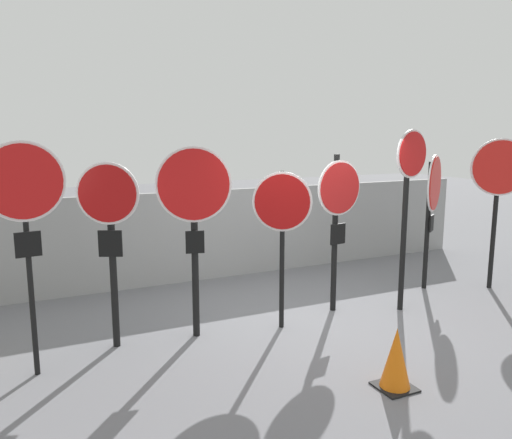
# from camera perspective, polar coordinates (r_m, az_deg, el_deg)

# --- Properties ---
(ground_plane) EXTENTS (40.00, 40.00, 0.00)m
(ground_plane) POSITION_cam_1_polar(r_m,az_deg,el_deg) (7.25, 5.45, -11.01)
(ground_plane) COLOR slate
(fence_back) EXTENTS (10.05, 0.12, 1.59)m
(fence_back) POSITION_cam_1_polar(r_m,az_deg,el_deg) (9.11, -2.18, -1.47)
(fence_back) COLOR gray
(fence_back) RESTS_ON ground
(stop_sign_0) EXTENTS (0.82, 0.16, 2.51)m
(stop_sign_0) POSITION_cam_1_polar(r_m,az_deg,el_deg) (5.56, -24.93, 1.87)
(stop_sign_0) COLOR black
(stop_sign_0) RESTS_ON ground
(stop_sign_1) EXTENTS (0.67, 0.33, 2.25)m
(stop_sign_1) POSITION_cam_1_polar(r_m,az_deg,el_deg) (6.06, -16.38, -0.29)
(stop_sign_1) COLOR black
(stop_sign_1) RESTS_ON ground
(stop_sign_2) EXTENTS (0.91, 0.26, 2.43)m
(stop_sign_2) POSITION_cam_1_polar(r_m,az_deg,el_deg) (6.15, -7.08, 1.48)
(stop_sign_2) COLOR black
(stop_sign_2) RESTS_ON ground
(stop_sign_3) EXTENTS (0.67, 0.42, 2.10)m
(stop_sign_3) POSITION_cam_1_polar(r_m,az_deg,el_deg) (6.42, 3.01, 0.61)
(stop_sign_3) COLOR black
(stop_sign_3) RESTS_ON ground
(stop_sign_4) EXTENTS (0.77, 0.19, 2.29)m
(stop_sign_4) POSITION_cam_1_polar(r_m,az_deg,el_deg) (7.17, 9.34, 1.48)
(stop_sign_4) COLOR black
(stop_sign_4) RESTS_ON ground
(stop_sign_5) EXTENTS (0.66, 0.21, 2.63)m
(stop_sign_5) POSITION_cam_1_polar(r_m,az_deg,el_deg) (7.39, 17.05, 3.70)
(stop_sign_5) COLOR black
(stop_sign_5) RESTS_ON ground
(stop_sign_6) EXTENTS (0.78, 0.55, 2.24)m
(stop_sign_6) POSITION_cam_1_polar(r_m,az_deg,el_deg) (8.63, 19.55, 2.68)
(stop_sign_6) COLOR black
(stop_sign_6) RESTS_ON ground
(stop_sign_7) EXTENTS (0.80, 0.52, 2.50)m
(stop_sign_7) POSITION_cam_1_polar(r_m,az_deg,el_deg) (9.01, 26.01, 4.01)
(stop_sign_7) COLOR black
(stop_sign_7) RESTS_ON ground
(traffic_cone_0) EXTENTS (0.37, 0.37, 0.64)m
(traffic_cone_0) POSITION_cam_1_polar(r_m,az_deg,el_deg) (5.44, 15.70, -15.07)
(traffic_cone_0) COLOR black
(traffic_cone_0) RESTS_ON ground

